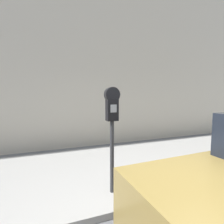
# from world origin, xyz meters

# --- Properties ---
(sidewalk) EXTENTS (24.00, 2.80, 0.10)m
(sidewalk) POSITION_xyz_m (0.00, 2.20, 0.05)
(sidewalk) COLOR #9E9B96
(sidewalk) RESTS_ON ground_plane
(building_facade) EXTENTS (24.00, 0.30, 6.59)m
(building_facade) POSITION_xyz_m (0.00, 4.29, 3.29)
(building_facade) COLOR beige
(building_facade) RESTS_ON ground_plane
(parking_meter) EXTENTS (0.23, 0.13, 1.66)m
(parking_meter) POSITION_xyz_m (-0.58, 1.26, 1.29)
(parking_meter) COLOR #2D2D30
(parking_meter) RESTS_ON sidewalk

